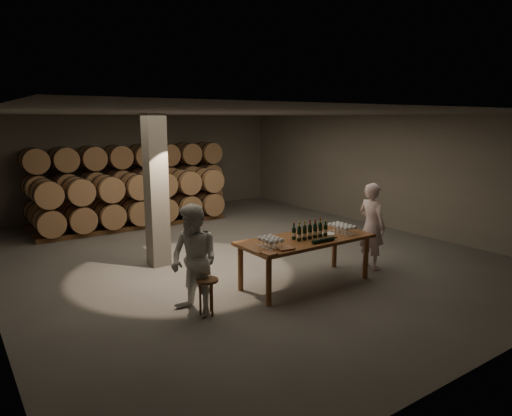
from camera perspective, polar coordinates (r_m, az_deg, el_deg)
room at (r=9.75m, az=-12.36°, el=2.09°), size 12.00×12.00×12.00m
tasting_table at (r=8.59m, az=6.26°, el=-4.41°), size 2.60×1.10×0.90m
barrel_stack_back at (r=14.87m, az=-15.37°, el=3.37°), size 6.26×0.95×2.31m
barrel_stack_front at (r=13.49m, az=-14.84°, el=1.06°), size 5.48×0.95×1.57m
bottle_cluster at (r=8.57m, az=6.75°, el=-2.97°), size 0.73×0.23×0.31m
lying_bottles at (r=8.31m, az=8.47°, el=-3.99°), size 0.59×0.07×0.07m
glass_cluster_left at (r=7.89m, az=1.84°, el=-3.97°), size 0.31×0.42×0.18m
glass_cluster_right at (r=9.03m, az=10.72°, el=-2.26°), size 0.31×0.53×0.18m
plate at (r=8.89m, az=8.95°, el=-3.20°), size 0.28×0.28×0.02m
notebook_near at (r=7.79m, az=3.67°, el=-5.07°), size 0.30×0.26×0.03m
notebook_corner at (r=7.52m, az=1.61°, el=-5.67°), size 0.22×0.26×0.02m
pen at (r=7.80m, az=4.68°, el=-5.13°), size 0.15×0.06×0.01m
stool at (r=7.37m, az=-6.10°, el=-9.60°), size 0.35×0.35×0.59m
person_man at (r=9.75m, az=14.25°, el=-2.18°), size 0.43×0.66×1.80m
person_woman at (r=7.27m, az=-7.73°, el=-6.52°), size 0.89×1.02×1.78m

